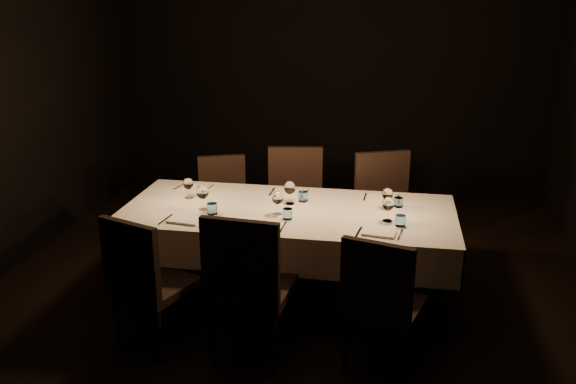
% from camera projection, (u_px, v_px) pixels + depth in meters
% --- Properties ---
extents(room, '(5.01, 6.01, 3.01)m').
position_uv_depth(room, '(288.00, 114.00, 4.40)').
color(room, black).
rests_on(room, ground).
extents(dining_table, '(2.52, 1.12, 0.76)m').
position_uv_depth(dining_table, '(288.00, 218.00, 4.66)').
color(dining_table, black).
rests_on(dining_table, ground).
extents(chair_near_left, '(0.60, 0.60, 0.97)m').
position_uv_depth(chair_near_left, '(145.00, 278.00, 4.05)').
color(chair_near_left, black).
rests_on(chair_near_left, ground).
extents(place_setting_near_left, '(0.36, 0.41, 0.19)m').
position_uv_depth(place_setting_near_left, '(200.00, 204.00, 4.51)').
color(place_setting_near_left, white).
rests_on(place_setting_near_left, dining_table).
extents(chair_near_center, '(0.54, 0.54, 1.04)m').
position_uv_depth(chair_near_center, '(248.00, 282.00, 3.90)').
color(chair_near_center, black).
rests_on(chair_near_center, ground).
extents(place_setting_near_center, '(0.33, 0.40, 0.18)m').
position_uv_depth(place_setting_near_center, '(276.00, 210.00, 4.42)').
color(place_setting_near_center, white).
rests_on(place_setting_near_center, dining_table).
extents(chair_near_right, '(0.56, 0.56, 0.94)m').
position_uv_depth(chair_near_right, '(381.00, 299.00, 3.79)').
color(chair_near_right, black).
rests_on(chair_near_right, ground).
extents(place_setting_near_right, '(0.34, 0.40, 0.18)m').
position_uv_depth(place_setting_near_right, '(388.00, 216.00, 4.29)').
color(place_setting_near_right, white).
rests_on(place_setting_near_right, dining_table).
extents(chair_far_left, '(0.56, 0.56, 0.90)m').
position_uv_depth(chair_far_left, '(224.00, 201.00, 5.62)').
color(chair_far_left, black).
rests_on(chair_far_left, ground).
extents(place_setting_far_left, '(0.32, 0.39, 0.17)m').
position_uv_depth(place_setting_far_left, '(193.00, 187.00, 4.95)').
color(place_setting_far_left, white).
rests_on(place_setting_far_left, dining_table).
extents(chair_far_center, '(0.55, 0.55, 1.02)m').
position_uv_depth(chair_far_center, '(295.00, 200.00, 5.46)').
color(chair_far_center, black).
rests_on(chair_far_center, ground).
extents(place_setting_far_center, '(0.33, 0.41, 0.19)m').
position_uv_depth(place_setting_far_center, '(293.00, 191.00, 4.82)').
color(place_setting_far_center, white).
rests_on(place_setting_far_center, dining_table).
extents(chair_far_right, '(0.64, 0.64, 1.02)m').
position_uv_depth(chair_far_right, '(386.00, 207.00, 5.29)').
color(chair_far_right, black).
rests_on(chair_far_right, ground).
extents(place_setting_far_right, '(0.31, 0.40, 0.17)m').
position_uv_depth(place_setting_far_right, '(388.00, 197.00, 4.69)').
color(place_setting_far_right, white).
rests_on(place_setting_far_right, dining_table).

